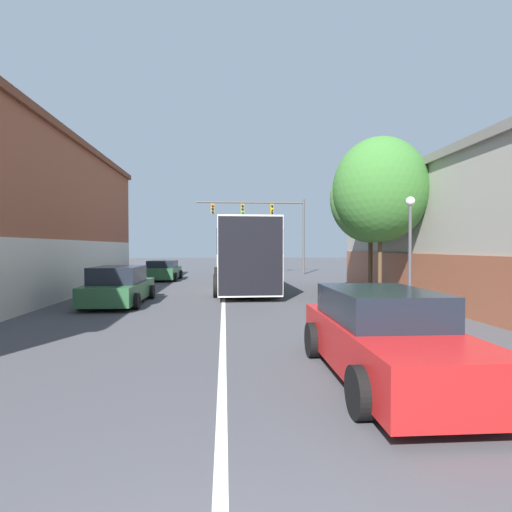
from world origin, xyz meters
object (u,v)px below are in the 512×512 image
object	(u,v)px
parked_car_left_near	(163,271)
street_lamp	(410,252)
bus	(242,252)
hatchback_foreground	(384,336)
street_tree_far	(371,198)
parked_car_left_mid	(119,286)
traffic_signal_gantry	(267,218)
street_tree_near	(380,190)

from	to	relation	value
parked_car_left_near	street_lamp	xyz separation A→B (m)	(9.84, -14.57, 1.40)
bus	hatchback_foreground	bearing A→B (deg)	-174.20
hatchback_foreground	street_lamp	distance (m)	6.69
street_lamp	street_tree_far	bearing A→B (deg)	81.27
parked_car_left_mid	traffic_signal_gantry	size ratio (longest dim) A/B	0.54
street_tree_far	hatchback_foreground	bearing A→B (deg)	-109.55
parked_car_left_near	bus	bearing A→B (deg)	-140.28
street_tree_near	street_tree_far	bearing A→B (deg)	76.77
parked_car_left_near	street_tree_near	xyz separation A→B (m)	(10.08, -11.56, 3.78)
parked_car_left_near	parked_car_left_mid	xyz separation A→B (m)	(0.02, -11.10, 0.05)
bus	hatchback_foreground	xyz separation A→B (m)	(1.70, -14.03, -1.23)
bus	street_tree_far	bearing A→B (deg)	-114.92
street_lamp	street_tree_near	distance (m)	3.84
parked_car_left_near	traffic_signal_gantry	size ratio (longest dim) A/B	0.48
street_tree_far	parked_car_left_mid	bearing A→B (deg)	-167.99
traffic_signal_gantry	street_tree_near	world-z (taller)	street_tree_near
parked_car_left_mid	street_tree_far	xyz separation A→B (m)	(10.71, 2.28, 3.74)
parked_car_left_mid	street_lamp	world-z (taller)	street_lamp
street_lamp	street_tree_near	bearing A→B (deg)	85.49
bus	parked_car_left_near	xyz separation A→B (m)	(-4.95, 6.27, -1.30)
parked_car_left_mid	street_tree_near	distance (m)	10.74
parked_car_left_near	parked_car_left_mid	distance (m)	11.10
bus	street_lamp	size ratio (longest dim) A/B	2.68
hatchback_foreground	parked_car_left_near	bearing A→B (deg)	18.82
traffic_signal_gantry	hatchback_foreground	bearing A→B (deg)	-91.75
bus	street_lamp	bearing A→B (deg)	-150.58
traffic_signal_gantry	street_tree_far	xyz separation A→B (m)	(3.30, -13.90, -0.10)
hatchback_foreground	street_tree_near	xyz separation A→B (m)	(3.43, 8.73, 3.70)
hatchback_foreground	traffic_signal_gantry	bearing A→B (deg)	-1.08
parked_car_left_near	street_lamp	world-z (taller)	street_lamp
bus	street_lamp	world-z (taller)	street_lamp
parked_car_left_near	street_tree_far	xyz separation A→B (m)	(10.73, -8.82, 3.79)
traffic_signal_gantry	street_tree_near	bearing A→B (deg)	-80.94
parked_car_left_near	street_tree_far	size ratio (longest dim) A/B	0.64
parked_car_left_near	parked_car_left_mid	bearing A→B (deg)	-178.49
street_tree_near	hatchback_foreground	bearing A→B (deg)	-111.44
parked_car_left_mid	traffic_signal_gantry	world-z (taller)	traffic_signal_gantry
traffic_signal_gantry	street_lamp	size ratio (longest dim) A/B	2.31
traffic_signal_gantry	bus	bearing A→B (deg)	-102.29
street_lamp	street_tree_near	xyz separation A→B (m)	(0.24, 3.00, 2.38)
bus	parked_car_left_mid	size ratio (longest dim) A/B	2.16
street_tree_near	parked_car_left_near	bearing A→B (deg)	131.08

